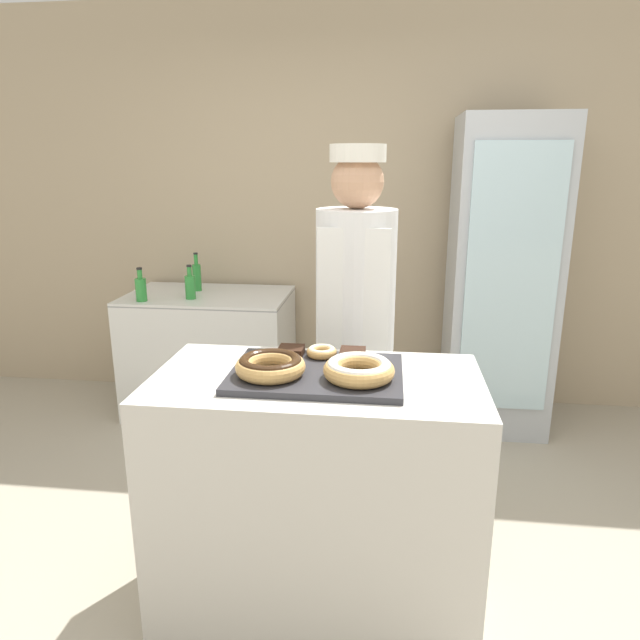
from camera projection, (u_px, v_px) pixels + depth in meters
The scene contains 15 objects.
ground_plane at pixel (317, 599), 2.26m from camera, with size 14.00×14.00×0.00m, color #A89E89.
wall_back at pixel (355, 210), 3.93m from camera, with size 8.00×0.06×2.70m.
display_counter at pixel (317, 495), 2.13m from camera, with size 1.16×0.62×0.94m.
serving_tray at pixel (317, 374), 2.00m from camera, with size 0.60×0.43×0.02m.
donut_chocolate_glaze at pixel (270, 365), 1.95m from camera, with size 0.24×0.24×0.07m.
donut_light_glaze at pixel (359, 369), 1.91m from camera, with size 0.24×0.24×0.07m.
donut_mini_center at pixel (322, 351), 2.14m from camera, with size 0.11×0.11×0.04m.
brownie_back_left at pixel (291, 351), 2.15m from camera, with size 0.09×0.09×0.03m.
brownie_back_right at pixel (353, 353), 2.13m from camera, with size 0.09×0.09×0.03m.
baker_person at pixel (355, 330), 2.60m from camera, with size 0.36×0.36×1.75m.
beverage_fridge at pixel (501, 279), 3.54m from camera, with size 0.62×0.59×1.94m.
chest_freezer at pixel (211, 352), 3.91m from camera, with size 1.07×0.68×0.82m.
bottle_green at pixel (197, 276), 3.88m from camera, with size 0.06×0.06×0.26m.
bottle_green_b at pixel (190, 286), 3.65m from camera, with size 0.06×0.06×0.22m.
bottle_green_b_b at pixel (141, 288), 3.59m from camera, with size 0.07×0.07×0.21m.
Camera 1 is at (0.24, -1.86, 1.68)m, focal length 32.00 mm.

